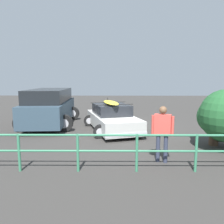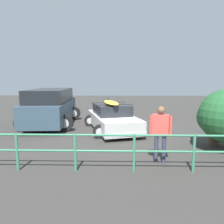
# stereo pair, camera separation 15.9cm
# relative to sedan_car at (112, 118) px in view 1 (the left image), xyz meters

# --- Properties ---
(ground_plane) EXTENTS (44.00, 44.00, 0.02)m
(ground_plane) POSITION_rel_sedan_car_xyz_m (-0.13, -0.40, -0.58)
(ground_plane) COLOR #383533
(ground_plane) RESTS_ON ground
(sedan_car) EXTENTS (2.88, 4.30, 1.48)m
(sedan_car) POSITION_rel_sedan_car_xyz_m (0.00, 0.00, 0.00)
(sedan_car) COLOR silver
(sedan_car) RESTS_ON ground
(suv_car) EXTENTS (2.86, 5.16, 1.86)m
(suv_car) POSITION_rel_sedan_car_xyz_m (3.19, -1.13, 0.39)
(suv_car) COLOR #334756
(suv_car) RESTS_ON ground
(person_bystander) EXTENTS (0.59, 0.32, 1.61)m
(person_bystander) POSITION_rel_sedan_car_xyz_m (-1.47, 3.95, 0.39)
(person_bystander) COLOR #33384C
(person_bystander) RESTS_ON ground
(railing_fence) EXTENTS (9.05, 0.13, 0.98)m
(railing_fence) POSITION_rel_sedan_car_xyz_m (-0.70, 4.62, 0.08)
(railing_fence) COLOR #387F5B
(railing_fence) RESTS_ON ground
(bush_near_left) EXTENTS (1.72, 2.21, 2.04)m
(bush_near_left) POSITION_rel_sedan_car_xyz_m (-3.75, 2.73, 0.54)
(bush_near_left) COLOR #4C3828
(bush_near_left) RESTS_ON ground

